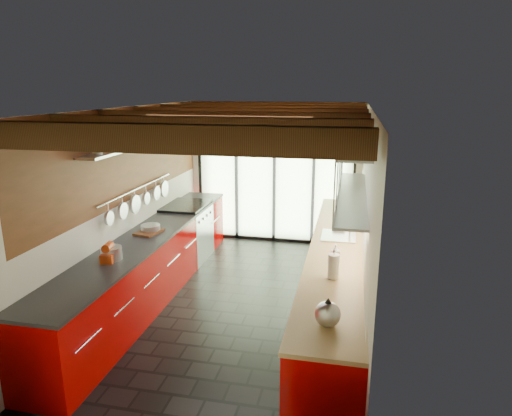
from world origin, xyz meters
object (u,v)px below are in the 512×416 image
paper_towel (333,267)px  soap_bottle (335,253)px  kettle (328,313)px  bowl (339,230)px  stand_mixer (109,253)px

paper_towel → soap_bottle: (0.00, 0.47, -0.02)m
kettle → paper_towel: bearing=90.0°
kettle → soap_bottle: bearing=90.0°
paper_towel → bowl: bearing=90.0°
soap_bottle → stand_mixer: bearing=-168.7°
soap_bottle → bowl: soap_bottle is taller
kettle → bowl: (0.00, 2.62, -0.09)m
stand_mixer → soap_bottle: (2.54, 0.51, 0.02)m
stand_mixer → soap_bottle: bearing=11.3°
stand_mixer → bowl: (2.54, 1.66, -0.07)m
stand_mixer → soap_bottle: size_ratio=1.24×
stand_mixer → soap_bottle: stand_mixer is taller
stand_mixer → kettle: 2.71m
soap_bottle → bowl: bearing=90.0°
kettle → paper_towel: 0.99m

